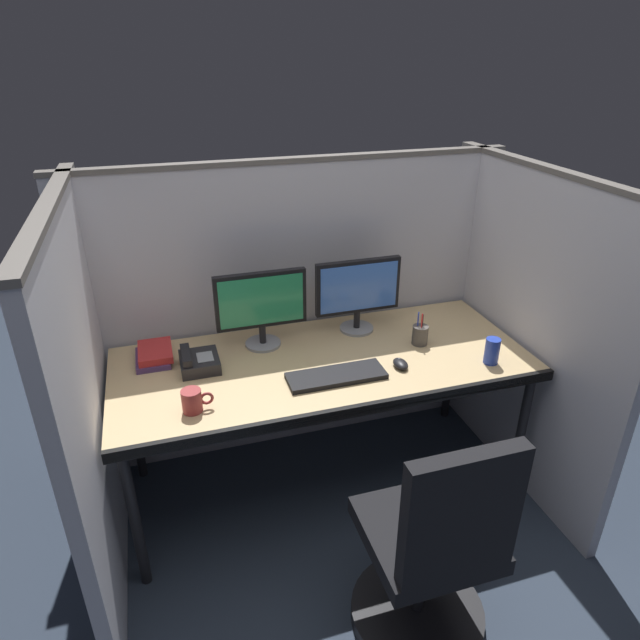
# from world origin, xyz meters

# --- Properties ---
(ground_plane) EXTENTS (8.00, 8.00, 0.00)m
(ground_plane) POSITION_xyz_m (0.00, 0.00, 0.00)
(ground_plane) COLOR #2D3847
(cubicle_partition_rear) EXTENTS (2.21, 0.06, 1.57)m
(cubicle_partition_rear) POSITION_xyz_m (0.00, 0.74, 0.79)
(cubicle_partition_rear) COLOR silver
(cubicle_partition_rear) RESTS_ON ground
(cubicle_partition_left) EXTENTS (0.06, 1.41, 1.57)m
(cubicle_partition_left) POSITION_xyz_m (-0.99, 0.20, 0.79)
(cubicle_partition_left) COLOR silver
(cubicle_partition_left) RESTS_ON ground
(cubicle_partition_right) EXTENTS (0.06, 1.41, 1.57)m
(cubicle_partition_right) POSITION_xyz_m (0.99, 0.20, 0.79)
(cubicle_partition_right) COLOR silver
(cubicle_partition_right) RESTS_ON ground
(desk) EXTENTS (1.90, 0.80, 0.74)m
(desk) POSITION_xyz_m (0.00, 0.29, 0.69)
(desk) COLOR tan
(desk) RESTS_ON ground
(office_chair) EXTENTS (0.52, 0.52, 0.97)m
(office_chair) POSITION_xyz_m (0.13, -0.58, 0.36)
(office_chair) COLOR black
(office_chair) RESTS_ON ground
(monitor_left) EXTENTS (0.43, 0.17, 0.37)m
(monitor_left) POSITION_xyz_m (-0.24, 0.52, 0.96)
(monitor_left) COLOR gray
(monitor_left) RESTS_ON desk
(monitor_right) EXTENTS (0.43, 0.17, 0.37)m
(monitor_right) POSITION_xyz_m (0.25, 0.53, 0.96)
(monitor_right) COLOR gray
(monitor_right) RESTS_ON desk
(keyboard_main) EXTENTS (0.43, 0.15, 0.02)m
(keyboard_main) POSITION_xyz_m (0.01, 0.13, 0.75)
(keyboard_main) COLOR black
(keyboard_main) RESTS_ON desk
(computer_mouse) EXTENTS (0.06, 0.10, 0.04)m
(computer_mouse) POSITION_xyz_m (0.31, 0.13, 0.76)
(computer_mouse) COLOR black
(computer_mouse) RESTS_ON desk
(book_stack) EXTENTS (0.16, 0.22, 0.06)m
(book_stack) POSITION_xyz_m (-0.74, 0.52, 0.77)
(book_stack) COLOR #4C3366
(book_stack) RESTS_ON desk
(soda_can) EXTENTS (0.07, 0.07, 0.12)m
(soda_can) POSITION_xyz_m (0.72, 0.05, 0.80)
(soda_can) COLOR #263FB2
(soda_can) RESTS_ON desk
(coffee_mug) EXTENTS (0.13, 0.08, 0.09)m
(coffee_mug) POSITION_xyz_m (-0.61, 0.07, 0.79)
(coffee_mug) COLOR #993333
(coffee_mug) RESTS_ON desk
(pen_cup) EXTENTS (0.08, 0.08, 0.17)m
(pen_cup) POSITION_xyz_m (0.49, 0.31, 0.79)
(pen_cup) COLOR #4C4742
(pen_cup) RESTS_ON desk
(desk_phone) EXTENTS (0.17, 0.19, 0.09)m
(desk_phone) POSITION_xyz_m (-0.56, 0.39, 0.77)
(desk_phone) COLOR black
(desk_phone) RESTS_ON desk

